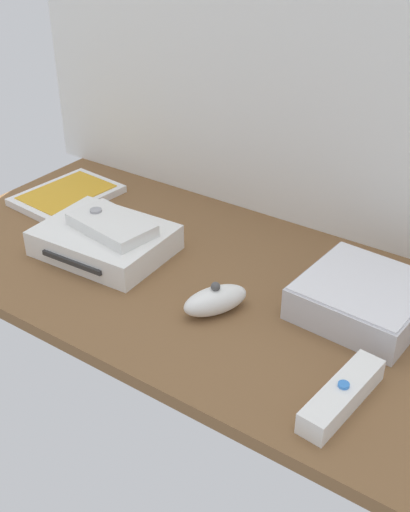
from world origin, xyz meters
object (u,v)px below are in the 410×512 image
game_case (67,195)px  remote_nunchuk (215,300)px  mini_computer (363,298)px  remote_wand (342,395)px  game_console (105,240)px  remote_classic_pad (112,225)px

game_case → remote_nunchuk: 46.63cm
mini_computer → game_case: bearing=178.0°
game_case → remote_wand: 70.61cm
mini_computer → remote_nunchuk: mini_computer is taller
game_case → game_console: bearing=-23.3°
game_console → remote_nunchuk: bearing=-10.9°
mini_computer → game_case: size_ratio=0.90×
game_console → game_case: 22.51cm
mini_computer → game_case: mini_computer is taller
remote_wand → remote_nunchuk: (-22.97, 6.94, 0.53)cm
mini_computer → remote_classic_pad: remote_classic_pad is taller
game_case → remote_wand: size_ratio=1.33×
game_console → remote_wand: size_ratio=1.44×
game_console → remote_wand: bearing=-15.2°
game_case → remote_classic_pad: remote_classic_pad is taller
game_console → mini_computer: (42.19, 8.45, 0.44)cm
mini_computer → game_case: 62.06cm
remote_wand → remote_classic_pad: remote_classic_pad is taller
remote_wand → remote_nunchuk: bearing=168.6°
remote_wand → game_case: bearing=168.1°
remote_wand → remote_classic_pad: bearing=172.2°
mini_computer → remote_classic_pad: 41.67cm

